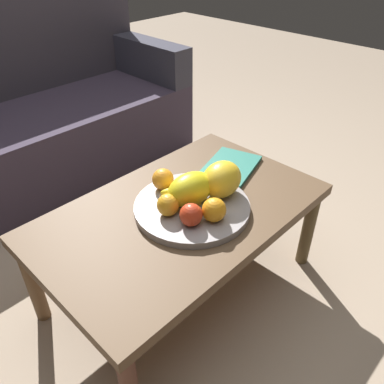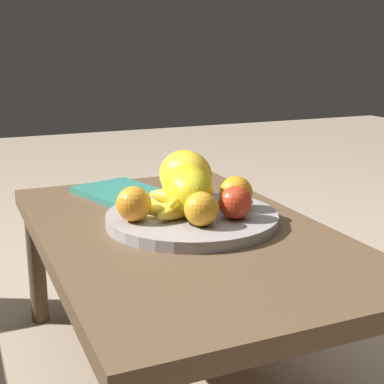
{
  "view_description": "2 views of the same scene",
  "coord_description": "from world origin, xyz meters",
  "views": [
    {
      "loc": [
        -0.73,
        -0.77,
        1.21
      ],
      "look_at": [
        0.02,
        -0.03,
        0.47
      ],
      "focal_mm": 36.24,
      "sensor_mm": 36.0,
      "label": 1
    },
    {
      "loc": [
        -1.11,
        0.45,
        0.79
      ],
      "look_at": [
        0.02,
        -0.03,
        0.47
      ],
      "focal_mm": 52.4,
      "sensor_mm": 36.0,
      "label": 2
    }
  ],
  "objects": [
    {
      "name": "magazine",
      "position": [
        0.32,
        0.05,
        0.4
      ],
      "size": [
        0.29,
        0.25,
        0.02
      ],
      "primitive_type": "cube",
      "rotation": [
        0.0,
        0.0,
        0.3
      ],
      "color": "#2E7C6C",
      "rests_on": "coffee_table"
    },
    {
      "name": "ground_plane",
      "position": [
        0.0,
        0.0,
        0.0
      ],
      "size": [
        8.0,
        8.0,
        0.0
      ],
      "primitive_type": "plane",
      "color": "tan"
    },
    {
      "name": "orange_left",
      "position": [
        -0.07,
        -0.01,
        0.46
      ],
      "size": [
        0.07,
        0.07,
        0.07
      ],
      "primitive_type": "sphere",
      "color": "orange",
      "rests_on": "fruit_bowl"
    },
    {
      "name": "orange_right",
      "position": [
        0.02,
        0.11,
        0.46
      ],
      "size": [
        0.08,
        0.08,
        0.08
      ],
      "primitive_type": "sphere",
      "color": "orange",
      "rests_on": "fruit_bowl"
    },
    {
      "name": "melon_large_front",
      "position": [
        0.03,
        -0.02,
        0.47
      ],
      "size": [
        0.19,
        0.14,
        0.11
      ],
      "primitive_type": "ellipsoid",
      "rotation": [
        0.0,
        0.0,
        -0.17
      ],
      "color": "yellow",
      "rests_on": "fruit_bowl"
    },
    {
      "name": "banana_bunch",
      "position": [
        0.01,
        0.01,
        0.45
      ],
      "size": [
        0.16,
        0.16,
        0.06
      ],
      "color": "yellow",
      "rests_on": "fruit_bowl"
    },
    {
      "name": "apple_front",
      "position": [
        -0.06,
        -0.1,
        0.46
      ],
      "size": [
        0.07,
        0.07,
        0.07
      ],
      "primitive_type": "sphere",
      "color": "red",
      "rests_on": "fruit_bowl"
    },
    {
      "name": "orange_front",
      "position": [
        0.01,
        -0.14,
        0.46
      ],
      "size": [
        0.08,
        0.08,
        0.08
      ],
      "primitive_type": "sphere",
      "color": "orange",
      "rests_on": "fruit_bowl"
    },
    {
      "name": "fruit_bowl",
      "position": [
        0.02,
        -0.03,
        0.41
      ],
      "size": [
        0.4,
        0.4,
        0.03
      ],
      "primitive_type": "cylinder",
      "color": "#9E9899",
      "rests_on": "coffee_table"
    },
    {
      "name": "couch",
      "position": [
        0.04,
        1.2,
        0.3
      ],
      "size": [
        1.7,
        0.7,
        0.9
      ],
      "color": "#392F3F",
      "rests_on": "ground_plane"
    },
    {
      "name": "coffee_table",
      "position": [
        0.0,
        0.0,
        0.35
      ],
      "size": [
        1.0,
        0.62,
        0.39
      ],
      "color": "brown",
      "rests_on": "ground_plane"
    },
    {
      "name": "melon_smaller_beside",
      "position": [
        0.14,
        -0.06,
        0.48
      ],
      "size": [
        0.16,
        0.14,
        0.12
      ],
      "primitive_type": "ellipsoid",
      "rotation": [
        0.0,
        0.0,
        0.07
      ],
      "color": "yellow",
      "rests_on": "fruit_bowl"
    }
  ]
}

